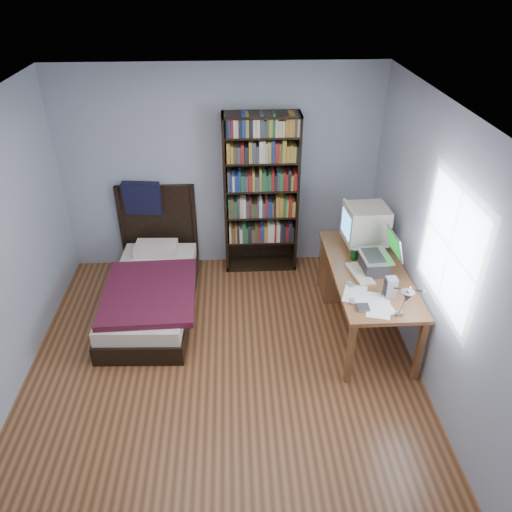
# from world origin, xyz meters

# --- Properties ---
(room) EXTENTS (4.20, 4.24, 2.50)m
(room) POSITION_xyz_m (0.03, -0.00, 1.25)
(room) COLOR brown
(room) RESTS_ON ground
(desk) EXTENTS (0.75, 1.68, 0.73)m
(desk) POSITION_xyz_m (1.50, 1.12, 0.42)
(desk) COLOR brown
(desk) RESTS_ON floor
(crt_monitor) EXTENTS (0.45, 0.42, 0.49)m
(crt_monitor) POSITION_xyz_m (1.54, 1.11, 1.01)
(crt_monitor) COLOR beige
(crt_monitor) RESTS_ON desk
(laptop) EXTENTS (0.38, 0.39, 0.45)m
(laptop) POSITION_xyz_m (1.56, 0.63, 0.85)
(laptop) COLOR #2D2D30
(laptop) RESTS_ON desk
(desk_lamp) EXTENTS (0.21, 0.46, 0.54)m
(desk_lamp) POSITION_xyz_m (1.49, -0.41, 1.17)
(desk_lamp) COLOR #99999E
(desk_lamp) RESTS_ON desk
(keyboard) EXTENTS (0.23, 0.43, 0.04)m
(keyboard) POSITION_xyz_m (1.39, 0.57, 0.74)
(keyboard) COLOR beige
(keyboard) RESTS_ON desk
(speaker) EXTENTS (0.10, 0.10, 0.20)m
(speaker) POSITION_xyz_m (1.59, 0.21, 0.83)
(speaker) COLOR gray
(speaker) RESTS_ON desk
(soda_can) EXTENTS (0.07, 0.07, 0.12)m
(soda_can) POSITION_xyz_m (1.39, 0.87, 0.79)
(soda_can) COLOR #083B0C
(soda_can) RESTS_ON desk
(mouse) EXTENTS (0.06, 0.11, 0.04)m
(mouse) POSITION_xyz_m (1.50, 0.91, 0.75)
(mouse) COLOR silver
(mouse) RESTS_ON desk
(phone_silver) EXTENTS (0.08, 0.11, 0.02)m
(phone_silver) POSITION_xyz_m (1.26, 0.39, 0.74)
(phone_silver) COLOR silver
(phone_silver) RESTS_ON desk
(phone_grey) EXTENTS (0.04, 0.09, 0.02)m
(phone_grey) POSITION_xyz_m (1.22, 0.12, 0.74)
(phone_grey) COLOR gray
(phone_grey) RESTS_ON desk
(external_drive) EXTENTS (0.11, 0.11, 0.02)m
(external_drive) POSITION_xyz_m (1.29, 0.02, 0.74)
(external_drive) COLOR gray
(external_drive) RESTS_ON desk
(bookshelf) EXTENTS (0.89, 0.30, 1.98)m
(bookshelf) POSITION_xyz_m (0.48, 1.94, 0.99)
(bookshelf) COLOR black
(bookshelf) RESTS_ON floor
(bed) EXTENTS (1.01, 2.00, 1.16)m
(bed) POSITION_xyz_m (-0.80, 1.15, 0.26)
(bed) COLOR black
(bed) RESTS_ON floor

